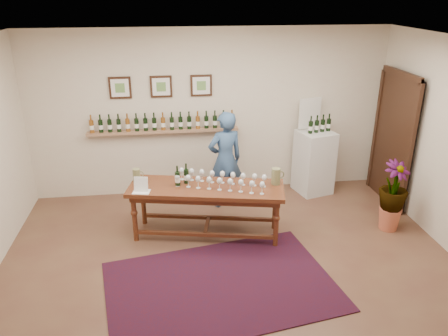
{
  "coord_description": "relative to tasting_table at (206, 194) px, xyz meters",
  "views": [
    {
      "loc": [
        -0.73,
        -4.6,
        3.36
      ],
      "look_at": [
        0.0,
        0.8,
        1.1
      ],
      "focal_mm": 35.0,
      "sensor_mm": 36.0,
      "label": 1
    }
  ],
  "objects": [
    {
      "name": "ground",
      "position": [
        0.23,
        -0.94,
        -0.66
      ],
      "size": [
        6.0,
        6.0,
        0.0
      ],
      "primitive_type": "plane",
      "color": "#542E25",
      "rests_on": "ground"
    },
    {
      "name": "room_shell",
      "position": [
        2.35,
        0.91,
        0.46
      ],
      "size": [
        6.0,
        6.0,
        6.0
      ],
      "color": "beige",
      "rests_on": "ground"
    },
    {
      "name": "rug",
      "position": [
        0.05,
        -1.23,
        -0.65
      ],
      "size": [
        2.98,
        2.24,
        0.01
      ],
      "primitive_type": "cube",
      "rotation": [
        0.0,
        0.0,
        0.17
      ],
      "color": "#440C0F",
      "rests_on": "ground"
    },
    {
      "name": "tasting_table",
      "position": [
        0.0,
        0.0,
        0.0
      ],
      "size": [
        2.28,
        1.13,
        0.77
      ],
      "rotation": [
        0.0,
        0.0,
        -0.21
      ],
      "color": "#451511",
      "rests_on": "ground"
    },
    {
      "name": "table_glasses",
      "position": [
        0.21,
        -0.03,
        0.21
      ],
      "size": [
        1.42,
        0.77,
        0.19
      ],
      "primitive_type": null,
      "rotation": [
        0.0,
        0.0,
        -0.34
      ],
      "color": "silver",
      "rests_on": "tasting_table"
    },
    {
      "name": "table_bottles",
      "position": [
        -0.33,
        0.12,
        0.27
      ],
      "size": [
        0.29,
        0.18,
        0.3
      ],
      "primitive_type": null,
      "rotation": [
        0.0,
        0.0,
        -0.07
      ],
      "color": "black",
      "rests_on": "tasting_table"
    },
    {
      "name": "pitcher_left",
      "position": [
        -0.97,
        0.29,
        0.22
      ],
      "size": [
        0.15,
        0.15,
        0.2
      ],
      "primitive_type": null,
      "rotation": [
        0.0,
        0.0,
        -0.21
      ],
      "color": "olive",
      "rests_on": "tasting_table"
    },
    {
      "name": "pitcher_right",
      "position": [
        0.99,
        -0.05,
        0.23
      ],
      "size": [
        0.17,
        0.17,
        0.24
      ],
      "primitive_type": null,
      "rotation": [
        0.0,
        0.0,
        -0.14
      ],
      "color": "olive",
      "rests_on": "tasting_table"
    },
    {
      "name": "menu_card",
      "position": [
        -0.9,
        -0.04,
        0.22
      ],
      "size": [
        0.26,
        0.21,
        0.21
      ],
      "primitive_type": "cube",
      "rotation": [
        0.0,
        0.0,
        -0.19
      ],
      "color": "white",
      "rests_on": "tasting_table"
    },
    {
      "name": "display_pedestal",
      "position": [
        2.0,
        1.23,
        -0.11
      ],
      "size": [
        0.67,
        0.67,
        1.1
      ],
      "primitive_type": "cube",
      "rotation": [
        0.0,
        0.0,
        0.26
      ],
      "color": "silver",
      "rests_on": "ground"
    },
    {
      "name": "pedestal_bottles",
      "position": [
        2.04,
        1.22,
        0.6
      ],
      "size": [
        0.33,
        0.17,
        0.32
      ],
      "primitive_type": null,
      "rotation": [
        0.0,
        0.0,
        0.26
      ],
      "color": "black",
      "rests_on": "display_pedestal"
    },
    {
      "name": "info_sign",
      "position": [
        1.91,
        1.39,
        0.73
      ],
      "size": [
        0.41,
        0.13,
        0.57
      ],
      "primitive_type": "cube",
      "rotation": [
        0.0,
        0.0,
        0.26
      ],
      "color": "white",
      "rests_on": "display_pedestal"
    },
    {
      "name": "potted_plant",
      "position": [
        2.71,
        -0.21,
        -0.11
      ],
      "size": [
        0.63,
        0.63,
        0.93
      ],
      "rotation": [
        0.0,
        0.0,
        0.35
      ],
      "color": "#BA5B3E",
      "rests_on": "ground"
    },
    {
      "name": "person",
      "position": [
        0.39,
        0.9,
        0.14
      ],
      "size": [
        0.67,
        0.53,
        1.6
      ],
      "primitive_type": "imported",
      "rotation": [
        0.0,
        0.0,
        3.43
      ],
      "color": "#324F77",
      "rests_on": "ground"
    }
  ]
}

